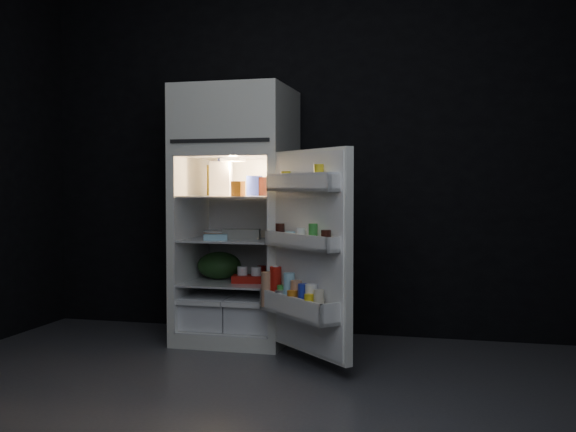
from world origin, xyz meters
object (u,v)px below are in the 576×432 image
(fridge_door, at_px, (306,255))
(egg_carton, at_px, (241,234))
(milk_jug, at_px, (221,179))
(refrigerator, at_px, (237,206))
(yogurt_tray, at_px, (251,279))

(fridge_door, height_order, egg_carton, fridge_door)
(fridge_door, xyz_separation_m, egg_carton, (-0.58, 0.54, 0.08))
(milk_jug, relative_size, egg_carton, 0.93)
(refrigerator, relative_size, milk_jug, 7.42)
(refrigerator, bearing_deg, fridge_door, -44.75)
(refrigerator, distance_m, fridge_door, 0.94)
(fridge_door, height_order, yogurt_tray, fridge_door)
(milk_jug, bearing_deg, refrigerator, 13.92)
(yogurt_tray, bearing_deg, milk_jug, 156.77)
(yogurt_tray, bearing_deg, refrigerator, 131.81)
(fridge_door, distance_m, milk_jug, 1.06)
(egg_carton, bearing_deg, yogurt_tray, -9.80)
(refrigerator, height_order, yogurt_tray, refrigerator)
(milk_jug, xyz_separation_m, yogurt_tray, (0.23, -0.05, -0.69))
(refrigerator, xyz_separation_m, egg_carton, (0.06, -0.10, -0.19))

